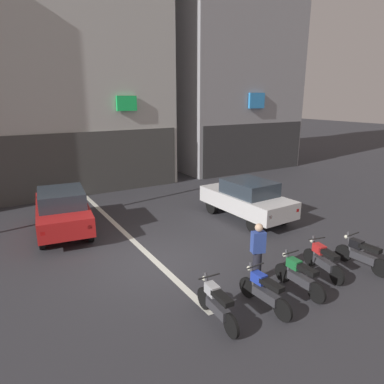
% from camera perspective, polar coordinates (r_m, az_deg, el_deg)
% --- Properties ---
extents(ground_plane, '(120.00, 120.00, 0.00)m').
position_cam_1_polar(ground_plane, '(10.69, -5.88, -11.59)').
color(ground_plane, '#333338').
extents(lane_centre_line, '(0.20, 18.00, 0.01)m').
position_cam_1_polar(lane_centre_line, '(15.94, -15.15, -2.75)').
color(lane_centre_line, silver).
rests_on(lane_centre_line, ground).
extents(building_mid_block, '(9.87, 7.80, 16.08)m').
position_cam_1_polar(building_mid_block, '(21.73, -20.64, 23.01)').
color(building_mid_block, silver).
rests_on(building_mid_block, ground).
extents(building_far_right, '(8.50, 7.96, 19.59)m').
position_cam_1_polar(building_far_right, '(26.36, 5.12, 26.24)').
color(building_far_right, '#9E9EA3').
rests_on(building_far_right, ground).
extents(car_red_crossing_near, '(2.27, 4.29, 1.64)m').
position_cam_1_polar(car_red_crossing_near, '(13.43, -20.75, -2.71)').
color(car_red_crossing_near, black).
rests_on(car_red_crossing_near, ground).
extents(car_white_parked_kerbside, '(1.92, 4.17, 1.64)m').
position_cam_1_polar(car_white_parked_kerbside, '(14.10, 9.11, -1.03)').
color(car_white_parked_kerbside, black).
rests_on(car_white_parked_kerbside, ground).
extents(motorcycle_silver_row_leftmost, '(0.55, 1.67, 0.98)m').
position_cam_1_polar(motorcycle_silver_row_leftmost, '(7.98, 4.09, -17.96)').
color(motorcycle_silver_row_leftmost, black).
rests_on(motorcycle_silver_row_leftmost, ground).
extents(motorcycle_blue_row_left_mid, '(0.55, 1.67, 0.98)m').
position_cam_1_polar(motorcycle_blue_row_left_mid, '(8.57, 11.90, -15.74)').
color(motorcycle_blue_row_left_mid, black).
rests_on(motorcycle_blue_row_left_mid, ground).
extents(motorcycle_green_row_centre, '(0.55, 1.67, 0.98)m').
position_cam_1_polar(motorcycle_green_row_centre, '(9.43, 17.35, -13.06)').
color(motorcycle_green_row_centre, black).
rests_on(motorcycle_green_row_centre, ground).
extents(motorcycle_red_row_right_mid, '(0.56, 1.65, 0.98)m').
position_cam_1_polar(motorcycle_red_row_right_mid, '(10.47, 20.94, -10.41)').
color(motorcycle_red_row_right_mid, black).
rests_on(motorcycle_red_row_right_mid, ground).
extents(motorcycle_black_row_rightmost, '(0.55, 1.67, 0.98)m').
position_cam_1_polar(motorcycle_black_row_rightmost, '(11.26, 26.36, -9.19)').
color(motorcycle_black_row_rightmost, black).
rests_on(motorcycle_black_row_rightmost, ground).
extents(person_by_motorcycles, '(0.41, 0.32, 1.67)m').
position_cam_1_polar(person_by_motorcycles, '(9.45, 10.86, -9.81)').
color(person_by_motorcycles, '#23232D').
rests_on(person_by_motorcycles, ground).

